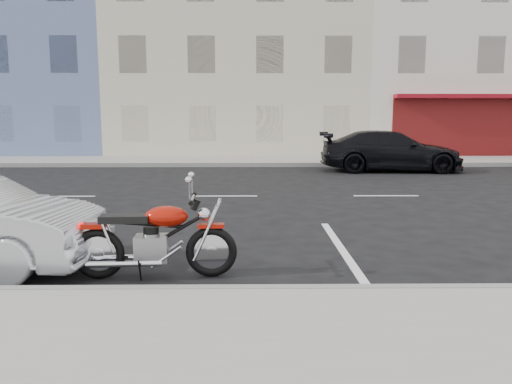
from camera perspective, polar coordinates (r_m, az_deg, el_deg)
ground at (r=12.39m, az=5.67°, el=-0.46°), size 120.00×120.00×0.00m
sidewalk_far at (r=21.26m, az=-10.52°, el=3.50°), size 80.00×3.40×0.15m
curb_far at (r=19.59m, az=-11.36°, el=3.05°), size 80.00×0.12×0.16m
bldg_blue at (r=31.46m, az=-25.41°, el=16.24°), size 12.00×12.00×13.00m
bldg_cream at (r=28.71m, az=-2.00°, el=16.34°), size 12.00×12.00×11.50m
bldg_corner at (r=31.32m, az=23.56°, el=15.93°), size 14.00×12.00×12.50m
motorcycle at (r=6.18m, az=-4.89°, el=-5.56°), size 2.01×0.66×1.00m
car_far at (r=18.38m, az=15.14°, el=4.55°), size 5.04×2.26×1.44m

